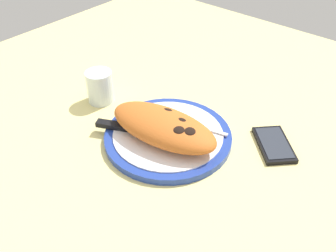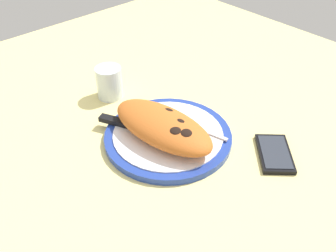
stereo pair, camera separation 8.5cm
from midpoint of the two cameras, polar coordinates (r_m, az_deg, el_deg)
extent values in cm
cube|color=#E5D684|center=(88.08, -2.75, -2.87)|extent=(150.00, 150.00, 3.00)
cylinder|color=#233D99|center=(86.59, -2.80, -1.72)|extent=(28.87, 28.87, 1.60)
cylinder|color=white|center=(85.99, -2.82, -1.24)|extent=(24.94, 24.94, 0.30)
ellipsoid|color=#C16023|center=(82.91, -3.41, -0.32)|extent=(27.11, 14.64, 5.72)
ellipsoid|color=black|center=(78.58, -1.44, -0.70)|extent=(2.88, 2.80, 1.00)
ellipsoid|color=black|center=(78.34, 0.11, -0.93)|extent=(3.48, 3.35, 1.01)
ellipsoid|color=black|center=(83.91, -2.99, 2.07)|extent=(3.12, 2.63, 0.95)
ellipsoid|color=black|center=(81.10, -0.87, 0.75)|extent=(3.22, 2.62, 1.00)
cube|color=silver|center=(87.25, 1.87, -0.24)|extent=(13.61, 4.39, 0.40)
cube|color=silver|center=(90.41, -3.30, 1.28)|extent=(4.43, 3.15, 0.40)
cube|color=silver|center=(84.75, -2.46, -1.60)|extent=(13.26, 7.58, 0.40)
cube|color=black|center=(88.16, -10.14, -0.12)|extent=(10.37, 6.44, 1.20)
cube|color=black|center=(87.04, 12.89, -2.84)|extent=(13.37, 13.26, 1.00)
cube|color=#2D333D|center=(86.67, 12.94, -2.55)|extent=(11.63, 11.53, 0.16)
cylinder|color=silver|center=(99.68, -12.57, 5.66)|extent=(6.70, 6.70, 8.37)
cylinder|color=silver|center=(100.85, -12.40, 4.61)|extent=(6.16, 6.16, 3.58)
camera|label=1|loc=(0.04, -92.86, -2.24)|focal=40.79mm
camera|label=2|loc=(0.04, 87.14, 2.24)|focal=40.79mm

